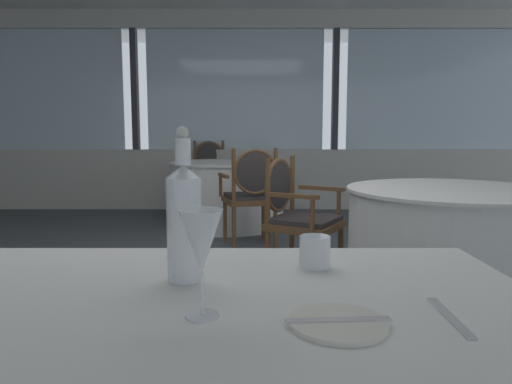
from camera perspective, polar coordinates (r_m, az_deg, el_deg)
ground_plane at (r=3.00m, az=-5.53°, el=-14.23°), size 13.90×13.90×0.00m
window_wall_far at (r=6.80m, az=-2.23°, el=7.24°), size 9.00×0.14×2.76m
side_plate at (r=0.89m, az=10.01°, el=-15.14°), size 0.18×0.18×0.01m
butter_knife at (r=0.89m, az=10.02°, el=-14.83°), size 0.19×0.03×0.00m
dinner_fork at (r=0.98m, az=22.34°, el=-13.63°), size 0.02×0.19×0.00m
water_bottle at (r=1.11m, az=-8.34°, el=-3.21°), size 0.08×0.08×0.36m
wine_glass at (r=0.89m, az=-6.30°, el=-6.08°), size 0.08×0.08×0.20m
water_tumbler at (r=1.24m, az=7.27°, el=-7.06°), size 0.08×0.08×0.08m
background_table_0 at (r=5.59m, az=-3.19°, el=-0.23°), size 1.35×1.35×0.75m
dining_chair_0_0 at (r=6.65m, az=-5.19°, el=2.66°), size 0.61×0.57×0.98m
dining_chair_0_1 at (r=4.51m, az=-0.27°, el=0.33°), size 0.61×0.57×0.95m
background_table_1 at (r=3.23m, az=22.53°, el=-6.24°), size 1.30×1.30×0.75m
dining_chair_1_1 at (r=3.49m, az=4.90°, el=-2.08°), size 0.63×0.65×0.91m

